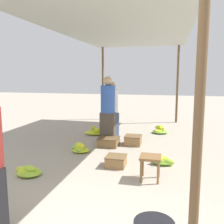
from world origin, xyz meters
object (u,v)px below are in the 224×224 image
object	(u,v)px
stool	(150,161)
banana_pile_left_0	(80,148)
crate_mid	(133,140)
crate_far	(109,142)
banana_pile_left_1	(95,132)
banana_pile_right_1	(160,130)
shopper_walking_far	(112,110)
banana_pile_left_2	(28,171)
banana_pile_right_0	(162,161)
crate_near	(116,161)
shopper_walking_mid	(108,109)

from	to	relation	value
stool	banana_pile_left_0	world-z (taller)	stool
crate_mid	crate_far	xyz separation A→B (m)	(-0.57, -0.23, -0.01)
banana_pile_left_0	crate_far	world-z (taller)	banana_pile_left_0
banana_pile_left_1	crate_mid	size ratio (longest dim) A/B	1.41
banana_pile_right_1	crate_far	bearing A→B (deg)	-125.46
banana_pile_left_1	shopper_walking_far	world-z (taller)	shopper_walking_far
banana_pile_right_1	crate_mid	bearing A→B (deg)	-112.98
banana_pile_left_2	crate_mid	size ratio (longest dim) A/B	1.26
banana_pile_right_0	crate_near	world-z (taller)	crate_near
banana_pile_left_1	crate_near	world-z (taller)	banana_pile_left_1
banana_pile_left_2	shopper_walking_far	bearing A→B (deg)	73.22
stool	shopper_walking_far	xyz separation A→B (m)	(-1.25, 2.51, 0.47)
banana_pile_right_1	crate_far	world-z (taller)	banana_pile_right_1
banana_pile_left_0	shopper_walking_mid	world-z (taller)	shopper_walking_mid
banana_pile_left_1	stool	bearing A→B (deg)	-57.26
shopper_walking_mid	shopper_walking_far	xyz separation A→B (m)	(0.00, 0.44, -0.08)
banana_pile_left_1	banana_pile_left_0	bearing A→B (deg)	-84.52
shopper_walking_mid	banana_pile_left_0	bearing A→B (deg)	-114.85
banana_pile_left_2	shopper_walking_far	world-z (taller)	shopper_walking_far
banana_pile_left_1	crate_near	distance (m)	2.64
banana_pile_left_2	crate_near	xyz separation A→B (m)	(1.41, 0.77, 0.04)
banana_pile_left_2	crate_far	distance (m)	2.28
banana_pile_left_0	crate_near	world-z (taller)	banana_pile_left_0
stool	crate_near	distance (m)	0.86
crate_far	shopper_walking_mid	size ratio (longest dim) A/B	0.29
crate_mid	banana_pile_left_2	bearing A→B (deg)	-122.95
banana_pile_right_1	crate_mid	distance (m)	1.53
shopper_walking_far	crate_near	bearing A→B (deg)	-74.50
banana_pile_left_2	banana_pile_right_0	distance (m)	2.51
banana_pile_left_1	banana_pile_right_0	bearing A→B (deg)	-45.82
banana_pile_left_2	crate_far	xyz separation A→B (m)	(0.93, 2.09, 0.04)
stool	shopper_walking_far	bearing A→B (deg)	116.43
banana_pile_left_0	shopper_walking_far	world-z (taller)	shopper_walking_far
stool	banana_pile_left_2	distance (m)	2.13
stool	shopper_walking_mid	xyz separation A→B (m)	(-1.25, 2.07, 0.55)
banana_pile_left_1	banana_pile_left_2	distance (m)	3.16
banana_pile_right_0	shopper_walking_mid	bearing A→B (deg)	138.00
banana_pile_left_2	crate_far	bearing A→B (deg)	65.97
stool	crate_mid	xyz separation A→B (m)	(-0.59, 2.03, -0.21)
shopper_walking_far	banana_pile_left_1	bearing A→B (deg)	149.38
crate_near	crate_mid	world-z (taller)	crate_mid
banana_pile_left_0	banana_pile_left_1	size ratio (longest dim) A/B	0.75
banana_pile_left_0	banana_pile_left_2	size ratio (longest dim) A/B	0.84
shopper_walking_mid	crate_far	bearing A→B (deg)	-72.43
crate_near	shopper_walking_mid	distance (m)	1.86
crate_near	crate_far	size ratio (longest dim) A/B	0.77
shopper_walking_mid	shopper_walking_far	size ratio (longest dim) A/B	1.10
stool	banana_pile_left_1	xyz separation A→B (m)	(-1.84, 2.86, -0.25)
banana_pile_left_0	shopper_walking_far	xyz separation A→B (m)	(0.43, 1.36, 0.71)
stool	banana_pile_left_1	distance (m)	3.41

